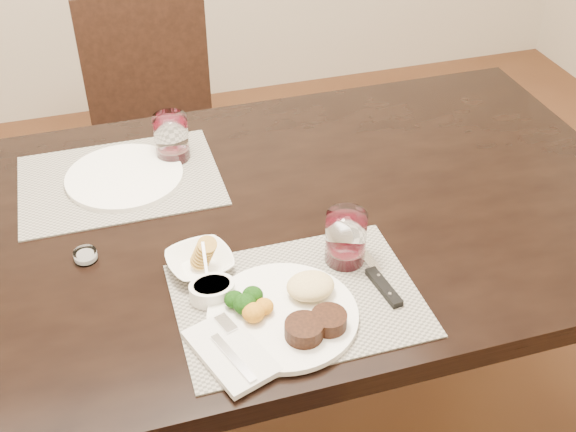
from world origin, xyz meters
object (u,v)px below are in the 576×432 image
object	(u,v)px
dinner_plate	(290,311)
far_plate	(124,176)
chair_far	(155,118)
wine_glass_near	(346,240)
steak_knife	(378,277)
cracker_bowl	(200,262)

from	to	relation	value
dinner_plate	far_plate	bearing A→B (deg)	103.31
chair_far	wine_glass_near	size ratio (longest dim) A/B	7.97
chair_far	dinner_plate	distance (m)	1.29
steak_knife	far_plate	size ratio (longest dim) A/B	0.95
chair_far	dinner_plate	world-z (taller)	chair_far
chair_far	far_plate	world-z (taller)	chair_far
dinner_plate	wine_glass_near	size ratio (longest dim) A/B	2.48
cracker_bowl	far_plate	size ratio (longest dim) A/B	0.54
dinner_plate	cracker_bowl	xyz separation A→B (m)	(-0.13, 0.18, 0.00)
wine_glass_near	dinner_plate	bearing A→B (deg)	-140.83
chair_far	wine_glass_near	xyz separation A→B (m)	(0.24, -1.14, 0.30)
wine_glass_near	far_plate	size ratio (longest dim) A/B	0.41
steak_knife	wine_glass_near	distance (m)	0.10
steak_knife	chair_far	bearing A→B (deg)	95.88
dinner_plate	steak_knife	xyz separation A→B (m)	(0.19, 0.05, -0.01)
chair_far	far_plate	size ratio (longest dim) A/B	3.29
chair_far	far_plate	xyz separation A→B (m)	(-0.15, -0.71, 0.26)
far_plate	dinner_plate	bearing A→B (deg)	-66.40
chair_far	steak_knife	distance (m)	1.27
cracker_bowl	wine_glass_near	distance (m)	0.29
chair_far	wine_glass_near	distance (m)	1.20
dinner_plate	far_plate	world-z (taller)	dinner_plate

